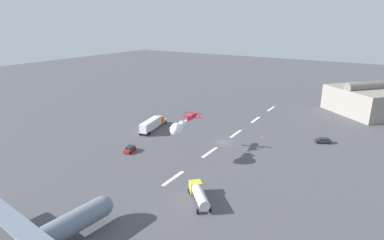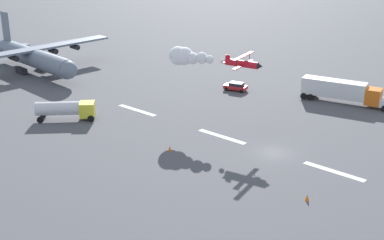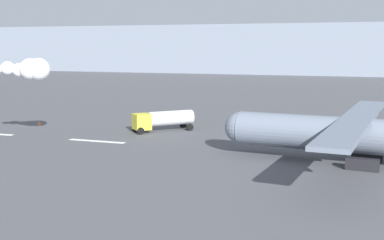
{
  "view_description": "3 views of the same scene",
  "coord_description": "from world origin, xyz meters",
  "px_view_note": "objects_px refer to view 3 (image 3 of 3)",
  "views": [
    {
      "loc": [
        76.66,
        37.07,
        34.33
      ],
      "look_at": [
        9.25,
        -5.26,
        8.58
      ],
      "focal_mm": 28.84,
      "sensor_mm": 36.0,
      "label": 1
    },
    {
      "loc": [
        -33.14,
        55.66,
        28.75
      ],
      "look_at": [
        10.97,
        3.71,
        2.99
      ],
      "focal_mm": 49.76,
      "sensor_mm": 36.0,
      "label": 2
    },
    {
      "loc": [
        58.67,
        -56.6,
        12.22
      ],
      "look_at": [
        38.81,
        0.0,
        3.41
      ],
      "focal_mm": 47.33,
      "sensor_mm": 36.0,
      "label": 3
    }
  ],
  "objects_px": {
    "fuel_tanker_truck": "(163,119)",
    "cargo_transport_plane": "(346,133)",
    "traffic_cone_far": "(39,123)",
    "stunt_biplane_red": "(22,69)"
  },
  "relations": [
    {
      "from": "cargo_transport_plane",
      "to": "fuel_tanker_truck",
      "type": "xyz_separation_m",
      "value": [
        -25.85,
        12.37,
        -1.5
      ]
    },
    {
      "from": "stunt_biplane_red",
      "to": "fuel_tanker_truck",
      "type": "relative_size",
      "value": 1.88
    },
    {
      "from": "fuel_tanker_truck",
      "to": "cargo_transport_plane",
      "type": "bearing_deg",
      "value": -25.58
    },
    {
      "from": "cargo_transport_plane",
      "to": "stunt_biplane_red",
      "type": "distance_m",
      "value": 39.6
    },
    {
      "from": "cargo_transport_plane",
      "to": "traffic_cone_far",
      "type": "xyz_separation_m",
      "value": [
        -45.85,
        10.86,
        -2.86
      ]
    },
    {
      "from": "stunt_biplane_red",
      "to": "traffic_cone_far",
      "type": "bearing_deg",
      "value": 118.83
    },
    {
      "from": "stunt_biplane_red",
      "to": "fuel_tanker_truck",
      "type": "bearing_deg",
      "value": 46.12
    },
    {
      "from": "fuel_tanker_truck",
      "to": "traffic_cone_far",
      "type": "xyz_separation_m",
      "value": [
        -20.0,
        -1.52,
        -1.37
      ]
    },
    {
      "from": "cargo_transport_plane",
      "to": "stunt_biplane_red",
      "type": "bearing_deg",
      "value": -177.95
    },
    {
      "from": "fuel_tanker_truck",
      "to": "stunt_biplane_red",
      "type": "bearing_deg",
      "value": -133.88
    }
  ]
}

